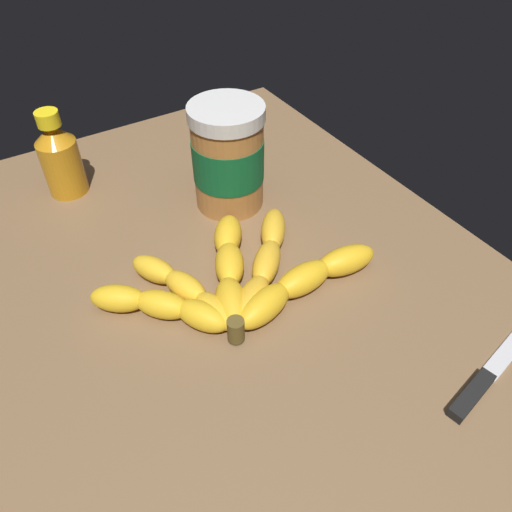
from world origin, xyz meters
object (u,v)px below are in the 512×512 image
Objects in this scene: honey_bottle at (60,157)px; butter_knife at (488,375)px; peanut_butter_jar at (228,158)px; banana_bunch at (238,279)px.

honey_bottle reaches higher than butter_knife.
butter_knife is (-57.06, -27.78, -5.47)cm from honey_bottle.
peanut_butter_jar reaches higher than honey_bottle.
banana_bunch is at bearing 153.50° from peanut_butter_jar.
banana_bunch reaches higher than butter_knife.
honey_bottle is 0.76× the size of butter_knife.
honey_bottle is (31.88, 11.69, 4.21)cm from banana_bunch.
peanut_butter_jar is 1.17× the size of honey_bottle.
honey_bottle is at bearing 20.14° from banana_bunch.
peanut_butter_jar reaches higher than banana_bunch.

